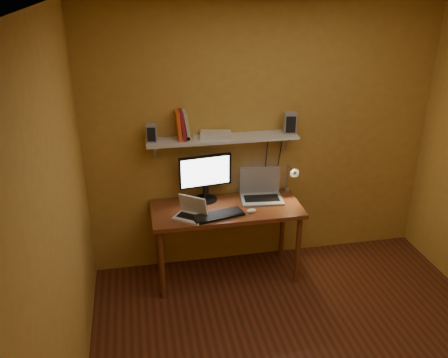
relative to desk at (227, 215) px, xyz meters
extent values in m
cube|color=silver|center=(0.43, -1.28, 1.95)|extent=(3.40, 3.20, 0.02)
cube|color=#BC8C39|center=(0.43, 0.33, 0.64)|extent=(3.40, 0.02, 2.60)
cube|color=#BC8C39|center=(-1.28, -1.28, 0.64)|extent=(0.02, 3.20, 2.60)
cube|color=brown|center=(0.00, 0.00, 0.07)|extent=(1.40, 0.60, 0.04)
cylinder|color=brown|center=(-0.64, -0.24, -0.31)|extent=(0.05, 0.05, 0.71)
cylinder|color=brown|center=(0.64, -0.24, -0.31)|extent=(0.05, 0.05, 0.71)
cylinder|color=brown|center=(-0.64, 0.24, -0.31)|extent=(0.05, 0.05, 0.71)
cylinder|color=brown|center=(0.64, 0.24, -0.31)|extent=(0.05, 0.05, 0.71)
cube|color=silver|center=(0.00, 0.19, 0.70)|extent=(1.40, 0.25, 0.02)
cube|color=silver|center=(-0.62, 0.30, 0.60)|extent=(0.03, 0.03, 0.18)
cube|color=silver|center=(0.62, 0.30, 0.60)|extent=(0.03, 0.03, 0.18)
cylinder|color=black|center=(-0.16, 0.19, 0.09)|extent=(0.24, 0.24, 0.02)
cube|color=black|center=(-0.16, 0.19, 0.17)|extent=(0.05, 0.04, 0.16)
cube|color=black|center=(-0.16, 0.19, 0.39)|extent=(0.50, 0.10, 0.31)
cube|color=white|center=(-0.16, 0.18, 0.39)|extent=(0.46, 0.07, 0.27)
cube|color=gray|center=(0.36, 0.08, 0.10)|extent=(0.42, 0.31, 0.02)
cube|color=black|center=(0.36, 0.08, 0.11)|extent=(0.35, 0.18, 0.00)
cube|color=gray|center=(0.37, 0.21, 0.24)|extent=(0.40, 0.08, 0.28)
cube|color=#161E46|center=(0.37, 0.21, 0.24)|extent=(0.35, 0.06, 0.23)
cube|color=silver|center=(-0.37, -0.15, 0.10)|extent=(0.32, 0.31, 0.02)
cube|color=black|center=(-0.37, -0.15, 0.11)|extent=(0.24, 0.22, 0.00)
cube|color=silver|center=(-0.32, -0.10, 0.19)|extent=(0.25, 0.21, 0.18)
cube|color=black|center=(-0.32, -0.10, 0.19)|extent=(0.21, 0.17, 0.15)
cube|color=black|center=(-0.11, -0.17, 0.10)|extent=(0.50, 0.26, 0.03)
ellipsoid|color=silver|center=(0.20, -0.14, 0.10)|extent=(0.10, 0.08, 0.03)
cube|color=silver|center=(0.66, 0.24, 0.08)|extent=(0.05, 0.06, 0.08)
cylinder|color=silver|center=(0.66, 0.24, 0.23)|extent=(0.02, 0.02, 0.28)
cylinder|color=silver|center=(0.66, 0.16, 0.37)|extent=(0.01, 0.16, 0.01)
cone|color=silver|center=(0.66, 0.08, 0.37)|extent=(0.09, 0.09, 0.09)
sphere|color=#FFE0A5|center=(0.66, 0.06, 0.37)|extent=(0.04, 0.04, 0.04)
cube|color=gray|center=(-0.64, 0.19, 0.79)|extent=(0.10, 0.10, 0.16)
cube|color=gray|center=(0.64, 0.19, 0.81)|extent=(0.13, 0.13, 0.20)
cube|color=#E44D16|center=(-0.40, 0.21, 0.84)|extent=(0.05, 0.18, 0.26)
cube|color=maroon|center=(-0.36, 0.21, 0.84)|extent=(0.06, 0.18, 0.26)
cube|color=#BBB88F|center=(-0.33, 0.21, 0.84)|extent=(0.07, 0.18, 0.26)
cube|color=silver|center=(-0.32, 0.14, 0.74)|extent=(0.09, 0.03, 0.05)
cylinder|color=black|center=(-0.32, 0.13, 0.74)|extent=(0.03, 0.02, 0.03)
cube|color=silver|center=(-0.06, 0.20, 0.73)|extent=(0.31, 0.24, 0.05)
camera|label=1|loc=(-0.78, -3.86, 2.10)|focal=38.00mm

